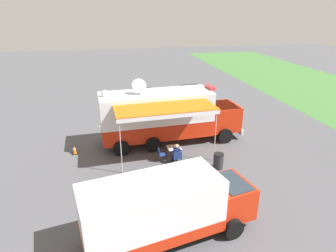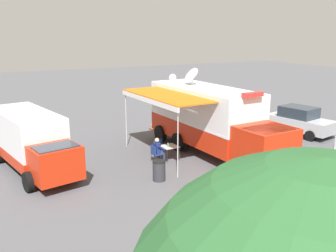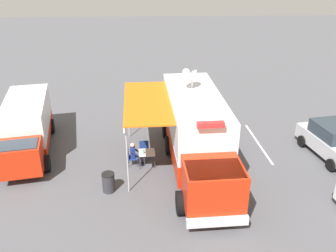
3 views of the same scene
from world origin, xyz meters
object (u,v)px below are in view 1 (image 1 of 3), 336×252
Objects in this scene: traffic_cone at (74,150)px; support_truck at (165,209)px; folding_chair_at_table at (177,157)px; folding_table at (174,148)px; command_truck at (167,115)px; car_behind_truck at (143,99)px; car_far_corner at (192,95)px; water_bottle at (177,147)px; folding_chair_beside_table at (161,153)px; seated_responder at (176,153)px; trash_bin at (218,161)px.

traffic_cone is 0.08× the size of support_truck.
folding_table is at bearing 179.48° from folding_chair_at_table.
command_truck reaches higher than car_behind_truck.
car_behind_truck is at bearing -85.16° from car_far_corner.
traffic_cone is at bearing -50.83° from car_far_corner.
command_truck is 42.90× the size of water_bottle.
car_behind_truck reaches higher than folding_table.
car_behind_truck is 1.01× the size of car_far_corner.
command_truck reaches higher than folding_chair_beside_table.
folding_table reaches higher than traffic_cone.
command_truck is at bearing 167.50° from support_truck.
folding_chair_beside_table is 9.85m from car_behind_truck.
car_behind_truck reaches higher than traffic_cone.
folding_table is 0.82m from folding_chair_at_table.
car_far_corner is at bearing 152.38° from command_truck.
command_truck is 16.57× the size of traffic_cone.
folding_chair_beside_table is at bearing 170.88° from support_truck.
command_truck reaches higher than folding_chair_at_table.
traffic_cone is at bearing -112.59° from seated_responder.
seated_responder reaches higher than folding_chair_beside_table.
water_bottle is at bearing 0.47° from command_truck.
command_truck reaches higher than seated_responder.
water_bottle is at bearing 162.44° from support_truck.
seated_responder is 6.09m from support_truck.
folding_table is at bearing -22.18° from car_far_corner.
command_truck is at bearing -27.62° from car_far_corner.
folding_chair_at_table is 6.54m from traffic_cone.
folding_table is at bearing -140.55° from water_bottle.
command_truck is at bearing 177.59° from folding_table.
water_bottle is 0.25× the size of trash_bin.
folding_table is 6.68m from support_truck.
support_truck is (8.80, -1.95, -0.56)m from command_truck.
command_truck is at bearing 5.30° from car_behind_truck.
folding_chair_beside_table is at bearing -89.58° from water_bottle.
folding_chair_beside_table is 6.36m from support_truck.
car_far_corner is at bearing 157.82° from folding_table.
seated_responder reaches higher than folding_table.
support_truck is at bearing -17.56° from water_bottle.
trash_bin is 11.70m from car_behind_truck.
car_far_corner reaches higher than seated_responder.
support_truck is 17.51m from car_far_corner.
folding_chair_at_table is at bearing -0.52° from folding_table.
folding_chair_at_table is 5.94m from support_truck.
car_behind_truck is at bearing -176.62° from folding_table.
folding_chair_at_table is at bearing -20.73° from car_far_corner.
seated_responder is 2.16× the size of traffic_cone.
support_truck is at bearing -18.26° from folding_chair_at_table.
water_bottle reaches higher than trash_bin.
traffic_cone is at bearing -114.08° from folding_chair_at_table.
trash_bin is (1.07, 2.21, -0.20)m from seated_responder.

